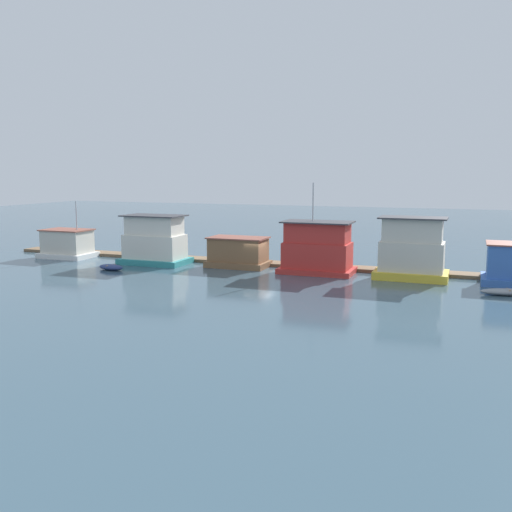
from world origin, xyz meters
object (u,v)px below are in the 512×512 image
Objects in this scene: dinghy_navy at (111,267)px; dinghy_grey at (508,292)px; mooring_post_near_left at (220,257)px; houseboat_brown at (238,253)px; houseboat_yellow at (412,251)px; houseboat_white at (67,244)px; houseboat_teal at (155,242)px; houseboat_red at (317,249)px.

dinghy_grey reaches higher than dinghy_navy.
dinghy_navy is 1.97× the size of mooring_post_near_left.
houseboat_brown is 0.95× the size of houseboat_yellow.
dinghy_grey is at bearing -5.38° from houseboat_white.
houseboat_yellow is 27.53m from dinghy_navy.
houseboat_brown is 1.42× the size of dinghy_grey.
dinghy_navy is 34.43m from dinghy_grey.
dinghy_navy is at bearing -112.11° from houseboat_teal.
mooring_post_near_left is (-18.67, 1.21, -1.65)m from houseboat_yellow.
houseboat_yellow is at bearing 1.65° from houseboat_teal.
houseboat_white reaches higher than houseboat_teal.
houseboat_brown is 16.40m from houseboat_yellow.
houseboat_brown is 0.72× the size of houseboat_red.
houseboat_red is (16.62, 0.58, -0.02)m from houseboat_teal.
dinghy_navy is at bearing -178.29° from dinghy_grey.
dinghy_navy is (9.08, -5.12, -1.18)m from houseboat_white.
houseboat_red is 1.98× the size of dinghy_grey.
houseboat_white reaches higher than houseboat_yellow.
houseboat_red reaches higher than dinghy_grey.
houseboat_white is 1.03× the size of houseboat_brown.
houseboat_teal is 16.63m from houseboat_red.
houseboat_red is at bearing 16.10° from dinghy_navy.
dinghy_navy is at bearing -29.44° from houseboat_white.
houseboat_red reaches higher than houseboat_white.
dinghy_grey is at bearing 1.71° from dinghy_navy.
houseboat_teal is 1.08× the size of houseboat_yellow.
houseboat_brown is at bearing -18.96° from mooring_post_near_left.
houseboat_white is at bearing 150.56° from dinghy_navy.
houseboat_white is at bearing -179.51° from houseboat_red.
houseboat_teal reaches higher than dinghy_navy.
houseboat_teal is at bearing -162.92° from mooring_post_near_left.
houseboat_white is 0.91× the size of houseboat_teal.
dinghy_grey is at bearing -11.56° from houseboat_brown.
houseboat_yellow reaches higher than dinghy_navy.
houseboat_white is 4.01× the size of mooring_post_near_left.
houseboat_red reaches higher than houseboat_brown.
houseboat_brown is 12.13m from dinghy_navy.
houseboat_brown is 2.52m from mooring_post_near_left.
dinghy_grey is at bearing -12.23° from mooring_post_near_left.
houseboat_white is at bearing 174.62° from dinghy_grey.
houseboat_white is 43.70m from dinghy_grey.
houseboat_yellow reaches higher than dinghy_grey.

